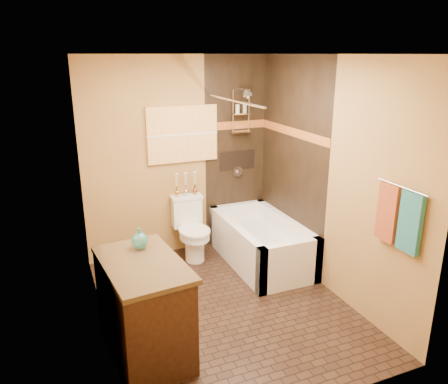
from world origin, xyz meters
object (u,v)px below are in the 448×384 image
bathtub (261,245)px  toilet (191,228)px  vanity (144,309)px  sunset_painting (183,134)px

bathtub → toilet: 0.90m
toilet → vanity: vanity is taller
bathtub → toilet: size_ratio=1.93×
bathtub → toilet: bearing=148.2°
toilet → vanity: 1.92m
sunset_painting → toilet: 1.19m
sunset_painting → vanity: 2.42m
bathtub → vanity: bearing=-145.3°
sunset_painting → vanity: bearing=-116.9°
vanity → sunset_painting: bearing=57.2°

